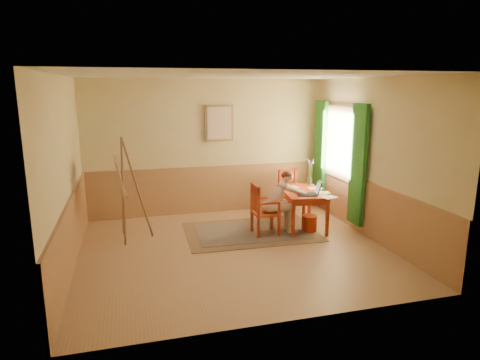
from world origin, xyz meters
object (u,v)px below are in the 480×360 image
object	(u,v)px
laptop	(311,192)
table	(302,195)
easel	(122,180)
chair_back	(290,192)
chair_left	(263,210)
figure	(280,199)

from	to	relation	value
laptop	table	bearing A→B (deg)	92.00
table	easel	distance (m)	3.31
chair_back	table	bearing A→B (deg)	-97.01
laptop	easel	world-z (taller)	easel
chair_left	easel	distance (m)	2.53
easel	laptop	bearing A→B (deg)	-9.37
chair_back	figure	bearing A→B (deg)	-120.92
table	laptop	world-z (taller)	laptop
chair_left	laptop	world-z (taller)	laptop
figure	laptop	bearing A→B (deg)	-13.61
chair_left	chair_back	size ratio (longest dim) A/B	1.00
chair_left	easel	xyz separation A→B (m)	(-2.42, 0.42, 0.60)
figure	laptop	distance (m)	0.57
figure	laptop	xyz separation A→B (m)	(0.54, -0.13, 0.13)
table	chair_left	world-z (taller)	chair_left
table	laptop	distance (m)	0.36
chair_back	chair_left	bearing A→B (deg)	-131.97
table	chair_left	bearing A→B (deg)	-165.86
table	laptop	size ratio (longest dim) A/B	2.79
chair_left	laptop	bearing A→B (deg)	-7.77
table	chair_back	world-z (taller)	chair_back
chair_back	laptop	world-z (taller)	laptop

